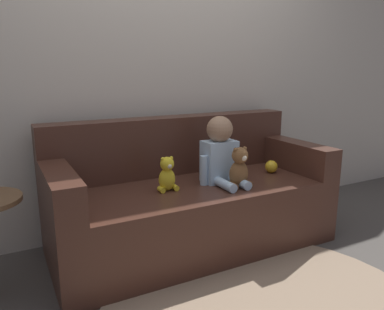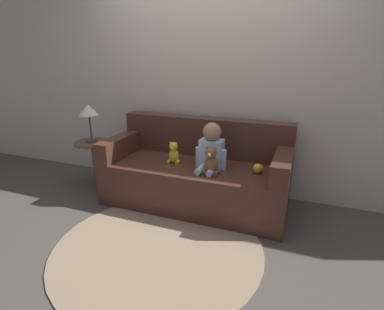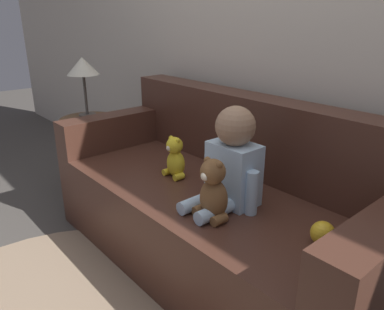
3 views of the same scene
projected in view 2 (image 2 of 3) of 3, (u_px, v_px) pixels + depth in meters
ground_plane at (195, 203)px, 3.22m from camera, size 12.00×12.00×0.00m
wall_back at (211, 75)px, 3.24m from camera, size 8.00×0.05×2.60m
couch at (197, 174)px, 3.17m from camera, size 1.89×0.82×0.87m
person_baby at (211, 148)px, 2.91m from camera, size 0.31×0.35×0.45m
teddy_bear_brown at (211, 161)px, 2.78m from camera, size 0.16×0.12×0.27m
plush_toy_side at (174, 153)px, 3.07m from camera, size 0.13×0.10×0.22m
toy_ball at (258, 169)px, 2.82m from camera, size 0.09×0.09×0.09m
floor_rug at (158, 247)px, 2.48m from camera, size 1.73×1.73×0.01m
side_table at (90, 128)px, 3.37m from camera, size 0.40×0.40×1.00m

